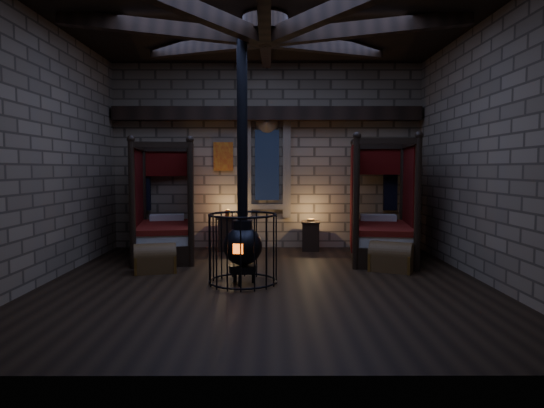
{
  "coord_description": "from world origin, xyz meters",
  "views": [
    {
      "loc": [
        0.09,
        -7.64,
        1.82
      ],
      "look_at": [
        0.11,
        0.6,
        1.22
      ],
      "focal_mm": 32.0,
      "sensor_mm": 36.0,
      "label": 1
    }
  ],
  "objects_px": {
    "trunk_right": "(391,258)",
    "bed_left": "(166,229)",
    "stove": "(243,243)",
    "bed_right": "(381,230)",
    "trunk_left": "(155,259)"
  },
  "relations": [
    {
      "from": "trunk_right",
      "to": "bed_left",
      "type": "bearing_deg",
      "value": -174.12
    },
    {
      "from": "bed_left",
      "to": "stove",
      "type": "distance_m",
      "value": 2.98
    },
    {
      "from": "bed_left",
      "to": "stove",
      "type": "height_order",
      "value": "stove"
    },
    {
      "from": "bed_left",
      "to": "bed_right",
      "type": "relative_size",
      "value": 0.98
    },
    {
      "from": "bed_left",
      "to": "stove",
      "type": "bearing_deg",
      "value": -63.41
    },
    {
      "from": "bed_right",
      "to": "trunk_right",
      "type": "bearing_deg",
      "value": -86.09
    },
    {
      "from": "bed_right",
      "to": "trunk_left",
      "type": "bearing_deg",
      "value": -154.39
    },
    {
      "from": "stove",
      "to": "trunk_right",
      "type": "bearing_deg",
      "value": 30.88
    },
    {
      "from": "trunk_left",
      "to": "stove",
      "type": "relative_size",
      "value": 0.2
    },
    {
      "from": "bed_left",
      "to": "trunk_left",
      "type": "relative_size",
      "value": 2.95
    },
    {
      "from": "bed_right",
      "to": "trunk_right",
      "type": "height_order",
      "value": "bed_right"
    },
    {
      "from": "bed_left",
      "to": "bed_right",
      "type": "bearing_deg",
      "value": -12.14
    },
    {
      "from": "bed_left",
      "to": "bed_right",
      "type": "xyz_separation_m",
      "value": [
        4.42,
        -0.22,
        0.01
      ]
    },
    {
      "from": "bed_right",
      "to": "bed_left",
      "type": "bearing_deg",
      "value": -174.71
    },
    {
      "from": "trunk_left",
      "to": "trunk_right",
      "type": "height_order",
      "value": "trunk_right"
    }
  ]
}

